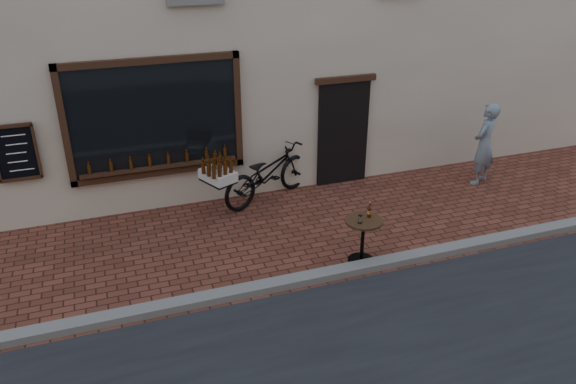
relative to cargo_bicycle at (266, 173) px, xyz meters
name	(u,v)px	position (x,y,z in m)	size (l,w,h in m)	color
ground	(320,287)	(-0.11, -3.16, -0.59)	(90.00, 90.00, 0.00)	#52261A
kerb	(315,277)	(-0.11, -2.96, -0.53)	(90.00, 0.25, 0.12)	slate
cargo_bicycle	(266,173)	(0.00, 0.00, 0.00)	(2.59, 1.70, 1.24)	black
bistro_table	(363,232)	(0.82, -2.71, -0.04)	(0.61, 0.61, 1.04)	black
pedestrian	(484,144)	(4.59, -0.73, 0.29)	(0.64, 0.42, 1.77)	gray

